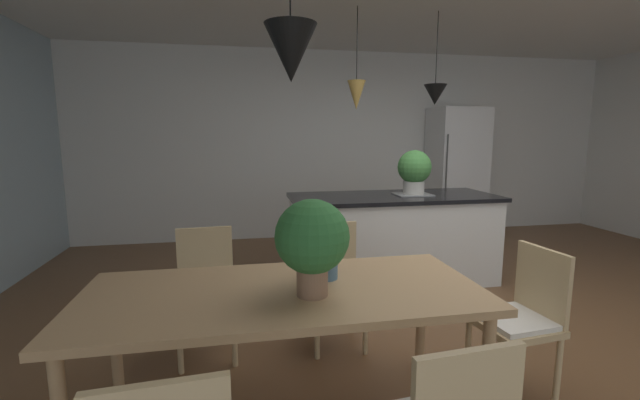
{
  "coord_description": "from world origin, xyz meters",
  "views": [
    {
      "loc": [
        -1.74,
        -2.86,
        1.52
      ],
      "look_at": [
        -1.21,
        -0.15,
        1.08
      ],
      "focal_mm": 23.5,
      "sensor_mm": 36.0,
      "label": 1
    }
  ],
  "objects_px": {
    "dining_table": "(285,301)",
    "chair_far_left": "(206,288)",
    "chair_far_right": "(335,279)",
    "chair_kitchen_end": "(521,316)",
    "refrigerator": "(456,173)",
    "potted_plant_on_island": "(414,170)",
    "potted_plant_on_table": "(312,240)",
    "vase_on_dining_table": "(326,260)",
    "kitchen_island": "(392,237)"
  },
  "relations": [
    {
      "from": "potted_plant_on_island",
      "to": "chair_far_left",
      "type": "bearing_deg",
      "value": -149.81
    },
    {
      "from": "dining_table",
      "to": "chair_far_right",
      "type": "distance_m",
      "value": 0.95
    },
    {
      "from": "refrigerator",
      "to": "chair_kitchen_end",
      "type": "bearing_deg",
      "value": -113.31
    },
    {
      "from": "chair_far_right",
      "to": "potted_plant_on_table",
      "type": "bearing_deg",
      "value": -109.46
    },
    {
      "from": "dining_table",
      "to": "chair_kitchen_end",
      "type": "xyz_separation_m",
      "value": [
        1.37,
        0.0,
        -0.2
      ]
    },
    {
      "from": "chair_kitchen_end",
      "to": "refrigerator",
      "type": "bearing_deg",
      "value": 66.69
    },
    {
      "from": "refrigerator",
      "to": "potted_plant_on_table",
      "type": "bearing_deg",
      "value": -126.7
    },
    {
      "from": "chair_far_left",
      "to": "potted_plant_on_table",
      "type": "height_order",
      "value": "potted_plant_on_table"
    },
    {
      "from": "chair_far_right",
      "to": "potted_plant_on_island",
      "type": "height_order",
      "value": "potted_plant_on_island"
    },
    {
      "from": "chair_far_right",
      "to": "refrigerator",
      "type": "relative_size",
      "value": 0.46
    },
    {
      "from": "chair_far_right",
      "to": "kitchen_island",
      "type": "xyz_separation_m",
      "value": [
        0.88,
        1.16,
        -0.01
      ]
    },
    {
      "from": "dining_table",
      "to": "chair_far_left",
      "type": "height_order",
      "value": "chair_far_left"
    },
    {
      "from": "dining_table",
      "to": "refrigerator",
      "type": "height_order",
      "value": "refrigerator"
    },
    {
      "from": "chair_far_right",
      "to": "vase_on_dining_table",
      "type": "relative_size",
      "value": 4.33
    },
    {
      "from": "chair_far_left",
      "to": "kitchen_island",
      "type": "height_order",
      "value": "kitchen_island"
    },
    {
      "from": "dining_table",
      "to": "chair_kitchen_end",
      "type": "height_order",
      "value": "chair_kitchen_end"
    },
    {
      "from": "chair_far_left",
      "to": "potted_plant_on_island",
      "type": "height_order",
      "value": "potted_plant_on_island"
    },
    {
      "from": "potted_plant_on_island",
      "to": "vase_on_dining_table",
      "type": "relative_size",
      "value": 2.27
    },
    {
      "from": "chair_kitchen_end",
      "to": "chair_far_left",
      "type": "relative_size",
      "value": 1.0
    },
    {
      "from": "chair_kitchen_end",
      "to": "kitchen_island",
      "type": "distance_m",
      "value": 1.98
    },
    {
      "from": "potted_plant_on_island",
      "to": "dining_table",
      "type": "bearing_deg",
      "value": -128.0
    },
    {
      "from": "chair_far_left",
      "to": "refrigerator",
      "type": "relative_size",
      "value": 0.46
    },
    {
      "from": "kitchen_island",
      "to": "potted_plant_on_table",
      "type": "bearing_deg",
      "value": -120.07
    },
    {
      "from": "chair_kitchen_end",
      "to": "vase_on_dining_table",
      "type": "relative_size",
      "value": 4.33
    },
    {
      "from": "potted_plant_on_table",
      "to": "kitchen_island",
      "type": "bearing_deg",
      "value": 59.93
    },
    {
      "from": "chair_far_left",
      "to": "kitchen_island",
      "type": "relative_size",
      "value": 0.41
    },
    {
      "from": "refrigerator",
      "to": "vase_on_dining_table",
      "type": "xyz_separation_m",
      "value": [
        -2.73,
        -3.59,
        -0.11
      ]
    },
    {
      "from": "dining_table",
      "to": "refrigerator",
      "type": "relative_size",
      "value": 1.06
    },
    {
      "from": "chair_far_right",
      "to": "kitchen_island",
      "type": "relative_size",
      "value": 0.41
    },
    {
      "from": "chair_far_right",
      "to": "vase_on_dining_table",
      "type": "height_order",
      "value": "vase_on_dining_table"
    },
    {
      "from": "chair_far_left",
      "to": "potted_plant_on_table",
      "type": "relative_size",
      "value": 1.84
    },
    {
      "from": "kitchen_island",
      "to": "vase_on_dining_table",
      "type": "height_order",
      "value": "vase_on_dining_table"
    },
    {
      "from": "kitchen_island",
      "to": "potted_plant_on_table",
      "type": "distance_m",
      "value": 2.47
    },
    {
      "from": "dining_table",
      "to": "kitchen_island",
      "type": "distance_m",
      "value": 2.4
    },
    {
      "from": "dining_table",
      "to": "kitchen_island",
      "type": "xyz_separation_m",
      "value": [
        1.33,
        1.98,
        -0.21
      ]
    },
    {
      "from": "chair_far_right",
      "to": "potted_plant_on_table",
      "type": "height_order",
      "value": "potted_plant_on_table"
    },
    {
      "from": "chair_far_right",
      "to": "refrigerator",
      "type": "distance_m",
      "value": 3.86
    },
    {
      "from": "dining_table",
      "to": "chair_far_left",
      "type": "distance_m",
      "value": 0.96
    },
    {
      "from": "chair_far_left",
      "to": "kitchen_island",
      "type": "bearing_deg",
      "value": 33.09
    },
    {
      "from": "potted_plant_on_island",
      "to": "vase_on_dining_table",
      "type": "height_order",
      "value": "potted_plant_on_island"
    },
    {
      "from": "refrigerator",
      "to": "potted_plant_on_table",
      "type": "xyz_separation_m",
      "value": [
        -2.84,
        -3.81,
        0.07
      ]
    },
    {
      "from": "chair_far_right",
      "to": "chair_far_left",
      "type": "bearing_deg",
      "value": -179.99
    },
    {
      "from": "refrigerator",
      "to": "chair_far_left",
      "type": "bearing_deg",
      "value": -139.79
    },
    {
      "from": "kitchen_island",
      "to": "potted_plant_on_island",
      "type": "bearing_deg",
      "value": 0.0
    },
    {
      "from": "potted_plant_on_island",
      "to": "kitchen_island",
      "type": "bearing_deg",
      "value": 180.0
    },
    {
      "from": "chair_far_right",
      "to": "vase_on_dining_table",
      "type": "distance_m",
      "value": 0.82
    },
    {
      "from": "potted_plant_on_table",
      "to": "vase_on_dining_table",
      "type": "bearing_deg",
      "value": 63.23
    },
    {
      "from": "chair_far_left",
      "to": "kitchen_island",
      "type": "xyz_separation_m",
      "value": [
        1.79,
        1.16,
        -0.01
      ]
    },
    {
      "from": "chair_far_right",
      "to": "refrigerator",
      "type": "bearing_deg",
      "value": 48.97
    },
    {
      "from": "dining_table",
      "to": "vase_on_dining_table",
      "type": "bearing_deg",
      "value": 26.73
    }
  ]
}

